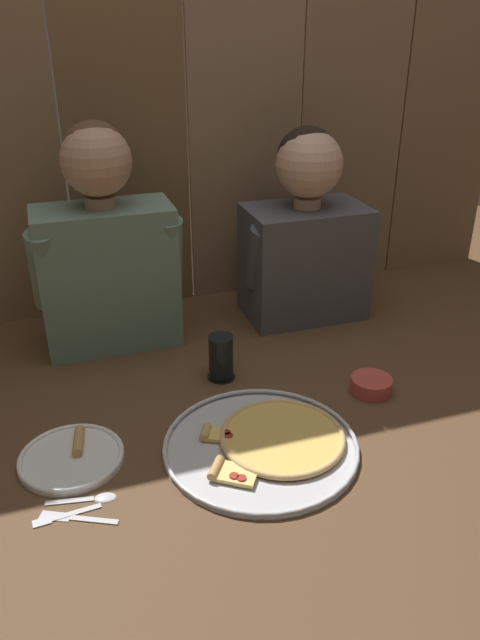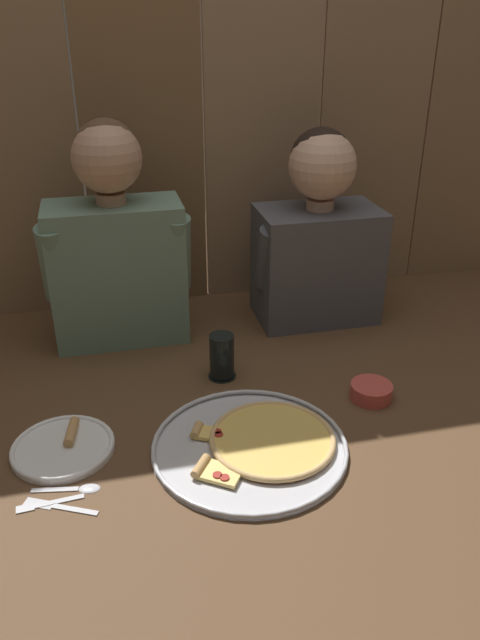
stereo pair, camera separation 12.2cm
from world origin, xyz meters
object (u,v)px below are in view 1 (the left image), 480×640
at_px(diner_left, 105,247).
at_px(pizza_tray, 268,442).
at_px(dipping_bowl, 371,384).
at_px(drinking_glass, 221,357).
at_px(diner_right, 306,233).
at_px(dinner_plate, 72,457).

bearing_deg(diner_left, pizza_tray, -66.82).
bearing_deg(dipping_bowl, drinking_glass, 151.60).
xyz_separation_m(dipping_bowl, diner_right, (0.01, 0.47, 0.25)).
relative_size(pizza_tray, dinner_plate, 1.92).
height_order(drinking_glass, diner_right, diner_right).
bearing_deg(dipping_bowl, diner_right, 88.22).
distance_m(drinking_glass, dipping_bowl, 0.39).
bearing_deg(dinner_plate, diner_left, 72.07).
distance_m(dinner_plate, dipping_bowl, 0.74).
distance_m(diner_left, diner_right, 0.60).
xyz_separation_m(drinking_glass, diner_right, (0.36, 0.29, 0.21)).
xyz_separation_m(dinner_plate, drinking_glass, (0.40, 0.22, 0.05)).
bearing_deg(diner_right, dinner_plate, -146.19).
bearing_deg(diner_right, drinking_glass, -140.96).
bearing_deg(diner_right, pizza_tray, -119.76).
distance_m(pizza_tray, diner_left, 0.71).
bearing_deg(dipping_bowl, pizza_tray, -159.47).
bearing_deg(pizza_tray, diner_right, 60.24).
bearing_deg(dinner_plate, pizza_tray, -11.72).
bearing_deg(diner_left, drinking_glass, -50.34).
bearing_deg(pizza_tray, dinner_plate, 168.28).
distance_m(pizza_tray, drinking_glass, 0.31).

